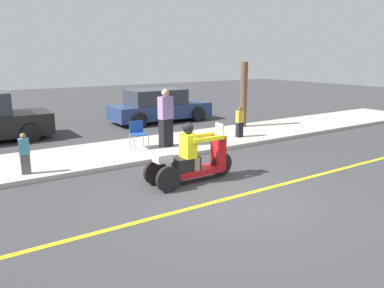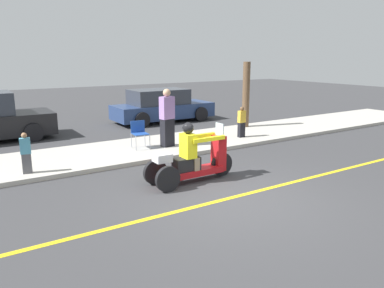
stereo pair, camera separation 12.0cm
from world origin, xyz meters
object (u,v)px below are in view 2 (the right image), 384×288
(spectator_by_tree, at_px, (26,154))
(spectator_far_back, at_px, (167,119))
(motorcycle_trike, at_px, (192,161))
(tree_trunk, at_px, (246,95))
(folding_chair_set_back, at_px, (139,131))
(parked_car_lot_right, at_px, (162,106))
(spectator_near_curb, at_px, (242,123))

(spectator_by_tree, distance_m, spectator_far_back, 4.23)
(motorcycle_trike, height_order, tree_trunk, tree_trunk)
(spectator_by_tree, xyz_separation_m, tree_trunk, (8.39, 1.87, 0.79))
(motorcycle_trike, bearing_deg, spectator_far_back, 71.54)
(folding_chair_set_back, xyz_separation_m, parked_car_lot_right, (3.12, 4.40, 0.06))
(spectator_by_tree, height_order, folding_chair_set_back, spectator_by_tree)
(spectator_by_tree, bearing_deg, parked_car_lot_right, 39.35)
(folding_chair_set_back, bearing_deg, spectator_near_curb, -7.83)
(spectator_by_tree, relative_size, parked_car_lot_right, 0.22)
(tree_trunk, bearing_deg, spectator_by_tree, -167.46)
(spectator_far_back, xyz_separation_m, parked_car_lot_right, (2.31, 4.70, -0.30))
(motorcycle_trike, relative_size, tree_trunk, 0.88)
(motorcycle_trike, height_order, parked_car_lot_right, parked_car_lot_right)
(motorcycle_trike, height_order, spectator_by_tree, motorcycle_trike)
(folding_chair_set_back, bearing_deg, spectator_far_back, -20.20)
(spectator_near_curb, bearing_deg, motorcycle_trike, -143.90)
(spectator_near_curb, bearing_deg, spectator_by_tree, -176.61)
(motorcycle_trike, bearing_deg, tree_trunk, 39.04)
(spectator_far_back, height_order, tree_trunk, tree_trunk)
(spectator_by_tree, bearing_deg, spectator_near_curb, 3.39)
(spectator_far_back, bearing_deg, tree_trunk, 16.56)
(spectator_far_back, relative_size, spectator_near_curb, 1.68)
(motorcycle_trike, height_order, spectator_near_curb, motorcycle_trike)
(motorcycle_trike, relative_size, spectator_far_back, 1.26)
(spectator_near_curb, bearing_deg, tree_trunk, 45.88)
(folding_chair_set_back, bearing_deg, spectator_by_tree, -164.81)
(motorcycle_trike, xyz_separation_m, spectator_near_curb, (3.80, 2.77, 0.12))
(spectator_far_back, xyz_separation_m, tree_trunk, (4.22, 1.25, 0.41))
(spectator_far_back, distance_m, parked_car_lot_right, 5.25)
(motorcycle_trike, distance_m, spectator_far_back, 3.16)
(spectator_far_back, xyz_separation_m, spectator_near_curb, (2.81, -0.20, -0.35))
(spectator_near_curb, xyz_separation_m, folding_chair_set_back, (-3.62, 0.50, -0.01))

